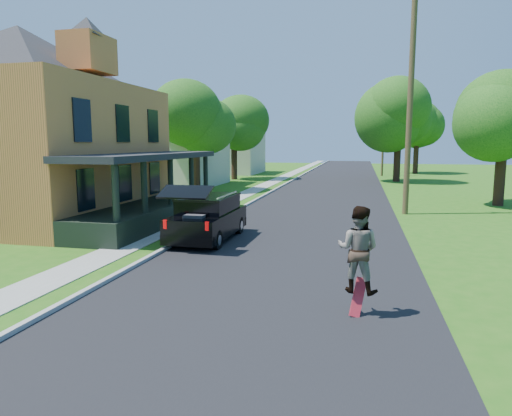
% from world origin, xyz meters
% --- Properties ---
extents(ground, '(140.00, 140.00, 0.00)m').
position_xyz_m(ground, '(0.00, 0.00, 0.00)').
color(ground, '#245E12').
rests_on(ground, ground).
extents(street, '(8.00, 120.00, 0.02)m').
position_xyz_m(street, '(0.00, 20.00, 0.00)').
color(street, black).
rests_on(street, ground).
extents(curb, '(0.15, 120.00, 0.12)m').
position_xyz_m(curb, '(-4.05, 20.00, 0.00)').
color(curb, '#9C9C97').
rests_on(curb, ground).
extents(sidewalk, '(1.30, 120.00, 0.03)m').
position_xyz_m(sidewalk, '(-5.60, 20.00, 0.00)').
color(sidewalk, gray).
rests_on(sidewalk, ground).
extents(front_walk, '(6.50, 1.20, 0.03)m').
position_xyz_m(front_walk, '(-9.50, 6.00, 0.00)').
color(front_walk, gray).
rests_on(front_walk, ground).
extents(main_house, '(15.56, 15.56, 10.10)m').
position_xyz_m(main_house, '(-12.80, 5.99, 4.92)').
color(main_house, '#E88344').
rests_on(main_house, ground).
extents(neighbor_house_mid, '(12.78, 12.78, 8.30)m').
position_xyz_m(neighbor_house_mid, '(-13.50, 24.00, 4.19)').
color(neighbor_house_mid, beige).
rests_on(neighbor_house_mid, ground).
extents(neighbor_house_far, '(12.78, 12.78, 8.30)m').
position_xyz_m(neighbor_house_far, '(-13.50, 40.00, 4.19)').
color(neighbor_house_far, beige).
rests_on(neighbor_house_far, ground).
extents(black_suv, '(1.84, 4.71, 2.19)m').
position_xyz_m(black_suv, '(-3.20, 3.32, 0.84)').
color(black_suv, black).
rests_on(black_suv, ground).
extents(skateboarder, '(1.02, 0.88, 1.81)m').
position_xyz_m(skateboarder, '(2.24, -3.00, 1.39)').
color(skateboarder, black).
rests_on(skateboarder, ground).
extents(skateboard, '(0.35, 0.43, 0.80)m').
position_xyz_m(skateboard, '(2.27, -3.08, 0.37)').
color(skateboard, '#AD0E1C').
rests_on(skateboard, ground).
extents(tree_left_mid, '(6.09, 5.85, 8.39)m').
position_xyz_m(tree_left_mid, '(-9.76, 19.82, 5.55)').
color(tree_left_mid, black).
rests_on(tree_left_mid, ground).
extents(tree_left_far, '(5.84, 5.63, 8.59)m').
position_xyz_m(tree_left_far, '(-9.95, 30.93, 5.61)').
color(tree_left_far, black).
rests_on(tree_left_far, ground).
extents(tree_right_near, '(5.86, 5.60, 8.14)m').
position_xyz_m(tree_right_near, '(9.96, 16.03, 5.26)').
color(tree_right_near, black).
rests_on(tree_right_near, ground).
extents(tree_right_mid, '(7.45, 7.63, 9.73)m').
position_xyz_m(tree_right_mid, '(5.47, 31.87, 6.44)').
color(tree_right_mid, black).
rests_on(tree_right_mid, ground).
extents(tree_right_far, '(6.07, 5.83, 8.72)m').
position_xyz_m(tree_right_far, '(8.43, 43.95, 5.73)').
color(tree_right_far, black).
rests_on(tree_right_far, ground).
extents(utility_pole_near, '(1.75, 0.29, 11.21)m').
position_xyz_m(utility_pole_near, '(4.50, 11.48, 5.76)').
color(utility_pole_near, '#463720').
rests_on(utility_pole_near, ground).
extents(utility_pole_far, '(1.49, 0.26, 7.64)m').
position_xyz_m(utility_pole_far, '(4.50, 39.10, 3.95)').
color(utility_pole_far, '#463720').
rests_on(utility_pole_far, ground).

